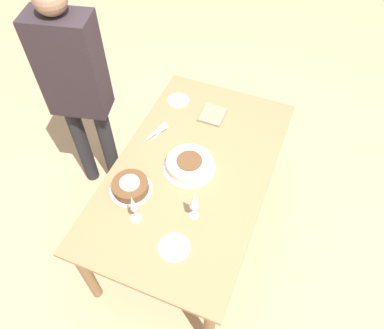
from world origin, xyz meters
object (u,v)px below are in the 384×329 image
Objects in this scene: cake_front_chocolate at (130,186)px; person_cutting at (76,84)px; wine_glass_near at (133,205)px; wine_glass_far at (194,201)px; cake_center_white at (189,164)px.

person_cutting is (-0.44, -0.60, 0.28)m from cake_front_chocolate.
wine_glass_near reaches higher than wine_glass_far.
person_cutting is at bearing -99.51° from cake_center_white.
cake_center_white is 0.38m from wine_glass_far.
cake_front_chocolate is at bearing -93.41° from wine_glass_far.
cake_front_chocolate is 0.15× the size of person_cutting.
wine_glass_near is 1.04× the size of wine_glass_far.
person_cutting reaches higher than cake_front_chocolate.
wine_glass_near is (0.17, 0.13, 0.12)m from cake_front_chocolate.
wine_glass_far is 0.13× the size of person_cutting.
cake_center_white and cake_front_chocolate have the same top height.
cake_front_chocolate is 0.24m from wine_glass_near.
cake_center_white is 1.27× the size of cake_front_chocolate.
cake_center_white is 0.40m from cake_front_chocolate.
wine_glass_far is at bearing 115.28° from wine_glass_near.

